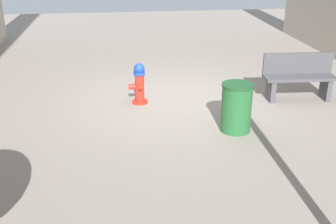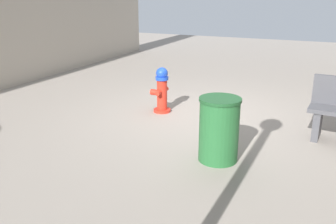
{
  "view_description": "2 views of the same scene",
  "coord_description": "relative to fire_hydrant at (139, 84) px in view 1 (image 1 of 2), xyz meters",
  "views": [
    {
      "loc": [
        1.31,
        8.02,
        3.08
      ],
      "look_at": [
        0.44,
        1.54,
        0.37
      ],
      "focal_mm": 44.27,
      "sensor_mm": 36.0,
      "label": 1
    },
    {
      "loc": [
        -1.98,
        6.0,
        2.15
      ],
      "look_at": [
        0.2,
        1.23,
        0.42
      ],
      "focal_mm": 39.42,
      "sensor_mm": 36.0,
      "label": 2
    }
  ],
  "objects": [
    {
      "name": "ground_plane",
      "position": [
        -0.84,
        -0.1,
        -0.42
      ],
      "size": [
        23.4,
        23.4,
        0.0
      ],
      "primitive_type": "plane",
      "color": "gray"
    },
    {
      "name": "fire_hydrant",
      "position": [
        0.0,
        0.0,
        0.0
      ],
      "size": [
        0.38,
        0.41,
        0.84
      ],
      "color": "red",
      "rests_on": "ground_plane"
    },
    {
      "name": "bench_near",
      "position": [
        -3.29,
        0.17,
        0.07
      ],
      "size": [
        1.48,
        0.53,
        0.95
      ],
      "color": "#4C4C51",
      "rests_on": "ground_plane"
    },
    {
      "name": "trash_bin",
      "position": [
        -1.56,
        1.55,
        0.01
      ],
      "size": [
        0.54,
        0.54,
        0.86
      ],
      "color": "#266633",
      "rests_on": "ground_plane"
    }
  ]
}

